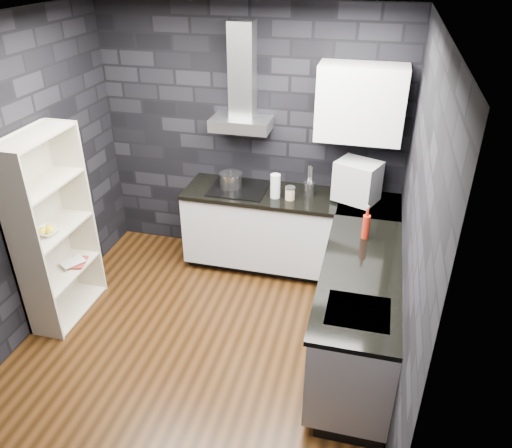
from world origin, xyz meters
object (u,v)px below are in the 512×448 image
at_px(appliance_garage, 357,181).
at_px(fruit_bowl, 47,231).
at_px(glass_vase, 275,186).
at_px(storage_jar, 290,194).
at_px(utensil_crock, 309,189).
at_px(bookshelf, 53,231).
at_px(pot, 231,181).
at_px(red_bottle, 366,227).

xyz_separation_m(appliance_garage, fruit_bowl, (-2.57, -1.31, -0.19)).
relative_size(glass_vase, storage_jar, 2.08).
xyz_separation_m(utensil_crock, bookshelf, (-2.10, -1.27, -0.07)).
relative_size(glass_vase, utensil_crock, 1.72).
xyz_separation_m(glass_vase, storage_jar, (0.15, -0.01, -0.06)).
bearing_deg(appliance_garage, pot, -158.79).
height_order(utensil_crock, bookshelf, bookshelf).
distance_m(pot, red_bottle, 1.58).
xyz_separation_m(storage_jar, red_bottle, (0.77, -0.58, 0.05)).
bearing_deg(glass_vase, red_bottle, -32.53).
xyz_separation_m(glass_vase, fruit_bowl, (-1.78, -1.22, -0.09)).
relative_size(storage_jar, red_bottle, 0.55).
bearing_deg(appliance_garage, glass_vase, -151.50).
bearing_deg(storage_jar, pot, 169.59).
xyz_separation_m(storage_jar, appliance_garage, (0.64, 0.10, 0.17)).
xyz_separation_m(utensil_crock, fruit_bowl, (-2.10, -1.35, -0.03)).
relative_size(red_bottle, bookshelf, 0.12).
relative_size(pot, appliance_garage, 0.57).
xyz_separation_m(storage_jar, bookshelf, (-1.93, -1.14, -0.06)).
bearing_deg(pot, fruit_bowl, -133.91).
distance_m(glass_vase, fruit_bowl, 2.16).
distance_m(storage_jar, bookshelf, 2.24).
bearing_deg(storage_jar, glass_vase, 176.51).
distance_m(appliance_garage, bookshelf, 2.86).
distance_m(utensil_crock, fruit_bowl, 2.50).
bearing_deg(utensil_crock, bookshelf, -148.88).
bearing_deg(storage_jar, fruit_bowl, -147.89).
height_order(pot, fruit_bowl, pot).
bearing_deg(utensil_crock, fruit_bowl, -147.37).
distance_m(pot, utensil_crock, 0.82).
relative_size(pot, red_bottle, 1.05).
bearing_deg(bookshelf, glass_vase, 19.75).
bearing_deg(storage_jar, appliance_garage, 8.61).
distance_m(red_bottle, bookshelf, 2.76).
xyz_separation_m(glass_vase, utensil_crock, (0.32, 0.12, -0.05)).
height_order(storage_jar, fruit_bowl, storage_jar).
relative_size(storage_jar, bookshelf, 0.07).
bearing_deg(fruit_bowl, glass_vase, 34.48).
height_order(storage_jar, bookshelf, bookshelf).
xyz_separation_m(pot, utensil_crock, (0.82, 0.01, -0.01)).
bearing_deg(appliance_garage, utensil_crock, -162.28).
height_order(utensil_crock, appliance_garage, appliance_garage).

